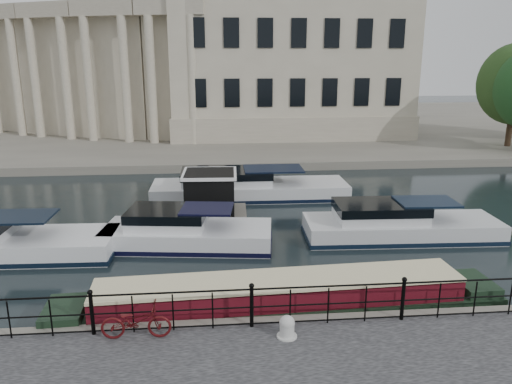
% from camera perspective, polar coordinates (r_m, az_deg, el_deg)
% --- Properties ---
extents(ground_plane, '(160.00, 160.00, 0.00)m').
position_cam_1_polar(ground_plane, '(15.62, -1.19, -12.69)').
color(ground_plane, black).
rests_on(ground_plane, ground).
extents(far_bank, '(120.00, 42.00, 0.55)m').
position_cam_1_polar(far_bank, '(53.25, -4.20, 7.60)').
color(far_bank, '#6B665B').
rests_on(far_bank, ground_plane).
extents(railing, '(24.14, 0.14, 1.22)m').
position_cam_1_polar(railing, '(13.08, -0.50, -12.64)').
color(railing, black).
rests_on(railing, near_quay).
extents(civic_building, '(53.55, 31.84, 16.85)m').
position_cam_1_polar(civic_building, '(48.48, -5.47, 14.85)').
color(civic_building, '#ADA38C').
rests_on(civic_building, far_bank).
extents(bicycle, '(1.74, 0.64, 0.91)m').
position_cam_1_polar(bicycle, '(13.04, -13.56, -14.18)').
color(bicycle, '#4A0D0F').
rests_on(bicycle, near_quay).
extents(mooring_bollard, '(0.51, 0.51, 0.58)m').
position_cam_1_polar(mooring_bollard, '(12.85, 3.57, -15.14)').
color(mooring_bollard, beige).
rests_on(mooring_bollard, near_quay).
extents(narrowboat, '(13.23, 2.39, 1.49)m').
position_cam_1_polar(narrowboat, '(14.81, 2.74, -12.76)').
color(narrowboat, black).
rests_on(narrowboat, ground_plane).
extents(harbour_hut, '(3.51, 2.97, 2.21)m').
position_cam_1_polar(harbour_hut, '(23.55, -5.27, -0.50)').
color(harbour_hut, '#6B665B').
rests_on(harbour_hut, ground_plane).
extents(cabin_cruisers, '(25.33, 10.28, 1.99)m').
position_cam_1_polar(cabin_cruisers, '(22.13, -5.95, -3.14)').
color(cabin_cruisers, white).
rests_on(cabin_cruisers, ground_plane).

